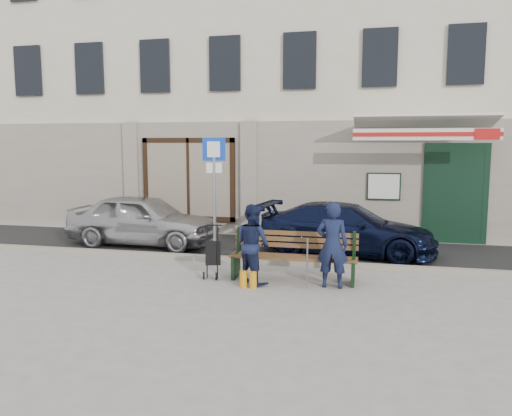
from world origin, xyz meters
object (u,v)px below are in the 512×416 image
(car_silver, at_px, (143,220))
(car_navy, at_px, (346,229))
(man, at_px, (332,245))
(woman, at_px, (253,244))
(stroller, at_px, (213,254))
(parking_sign, at_px, (214,179))
(bench, at_px, (291,257))

(car_silver, bearing_deg, car_navy, -85.59)
(car_silver, height_order, man, man)
(woman, distance_m, stroller, 0.93)
(parking_sign, xyz_separation_m, woman, (1.27, -1.67, -1.08))
(bench, bearing_deg, car_navy, 70.63)
(parking_sign, height_order, woman, parking_sign)
(man, xyz_separation_m, woman, (-1.45, -0.05, -0.04))
(parking_sign, bearing_deg, bench, -49.06)
(car_silver, xyz_separation_m, stroller, (2.68, -2.56, -0.21))
(car_silver, xyz_separation_m, bench, (4.19, -2.44, -0.20))
(bench, xyz_separation_m, man, (0.80, -0.30, 0.32))
(car_navy, bearing_deg, car_silver, 98.89)
(bench, xyz_separation_m, woman, (-0.65, -0.35, 0.28))
(car_navy, distance_m, woman, 3.32)
(car_navy, xyz_separation_m, bench, (-0.90, -2.57, -0.14))
(bench, bearing_deg, woman, -151.81)
(man, height_order, stroller, man)
(bench, height_order, stroller, stroller)
(parking_sign, height_order, man, parking_sign)
(car_navy, height_order, parking_sign, parking_sign)
(car_silver, distance_m, man, 5.69)
(parking_sign, xyz_separation_m, bench, (1.92, -1.32, -1.36))
(car_silver, bearing_deg, stroller, -130.64)
(car_navy, relative_size, bench, 1.71)
(stroller, bearing_deg, man, -20.96)
(car_navy, relative_size, stroller, 4.07)
(man, bearing_deg, woman, 2.56)
(car_silver, bearing_deg, man, -115.89)
(car_silver, height_order, parking_sign, parking_sign)
(car_silver, relative_size, woman, 2.61)
(car_silver, relative_size, bench, 1.61)
(car_silver, distance_m, stroller, 3.71)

